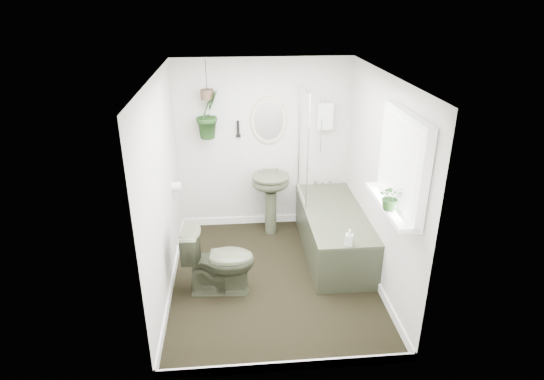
{
  "coord_description": "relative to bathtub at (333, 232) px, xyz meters",
  "views": [
    {
      "loc": [
        -0.41,
        -4.37,
        3.05
      ],
      "look_at": [
        0.0,
        0.15,
        1.05
      ],
      "focal_mm": 30.0,
      "sensor_mm": 36.0,
      "label": 1
    }
  ],
  "objects": [
    {
      "name": "toilet",
      "position": [
        -1.4,
        -0.66,
        0.1
      ],
      "size": [
        0.78,
        0.48,
        0.77
      ],
      "primitive_type": "imported",
      "rotation": [
        0.0,
        0.0,
        1.51
      ],
      "color": "#404530",
      "rests_on": "floor"
    },
    {
      "name": "sill_plant",
      "position": [
        0.17,
        -1.33,
        1.08
      ],
      "size": [
        0.26,
        0.24,
        0.24
      ],
      "primitive_type": "imported",
      "rotation": [
        0.0,
        0.0,
        -0.29
      ],
      "color": "black",
      "rests_on": "window_sill"
    },
    {
      "name": "toilet_roll_holder",
      "position": [
        -1.9,
        0.2,
        0.61
      ],
      "size": [
        0.11,
        0.11,
        0.11
      ],
      "primitive_type": "cylinder",
      "rotation": [
        0.0,
        1.57,
        0.0
      ],
      "color": "white",
      "rests_on": "wall_left"
    },
    {
      "name": "shower_box",
      "position": [
        0.0,
        0.84,
        1.26
      ],
      "size": [
        0.2,
        0.1,
        0.35
      ],
      "primitive_type": "cube",
      "color": "white",
      "rests_on": "wall_back"
    },
    {
      "name": "window_sill",
      "position": [
        0.22,
        -1.2,
        0.94
      ],
      "size": [
        0.18,
        1.0,
        0.04
      ],
      "primitive_type": "cube",
      "color": "white",
      "rests_on": "wall_right"
    },
    {
      "name": "wall_front",
      "position": [
        -0.8,
        -1.91,
        0.86
      ],
      "size": [
        2.3,
        0.02,
        2.3
      ],
      "primitive_type": "cube",
      "color": "silver",
      "rests_on": "ground"
    },
    {
      "name": "skirting",
      "position": [
        -0.8,
        -0.5,
        -0.24
      ],
      "size": [
        2.3,
        2.8,
        0.1
      ],
      "primitive_type": "cube",
      "color": "white",
      "rests_on": "floor"
    },
    {
      "name": "bathtub",
      "position": [
        0.0,
        0.0,
        0.0
      ],
      "size": [
        0.72,
        1.72,
        0.58
      ],
      "primitive_type": null,
      "color": "#404530",
      "rests_on": "floor"
    },
    {
      "name": "floor",
      "position": [
        -0.8,
        -0.5,
        -0.3
      ],
      "size": [
        2.3,
        2.8,
        0.02
      ],
      "primitive_type": "cube",
      "color": "black",
      "rests_on": "ground"
    },
    {
      "name": "hanging_pot",
      "position": [
        -1.5,
        0.75,
        1.59
      ],
      "size": [
        0.16,
        0.16,
        0.12
      ],
      "primitive_type": "cylinder",
      "color": "#4C3728",
      "rests_on": "ceiling"
    },
    {
      "name": "hanging_plant",
      "position": [
        -1.5,
        0.75,
        1.34
      ],
      "size": [
        0.42,
        0.43,
        0.61
      ],
      "primitive_type": "imported",
      "rotation": [
        0.0,
        0.0,
        0.94
      ],
      "color": "black",
      "rests_on": "ceiling"
    },
    {
      "name": "wall_back",
      "position": [
        -0.8,
        0.91,
        0.86
      ],
      "size": [
        2.3,
        0.02,
        2.3
      ],
      "primitive_type": "cube",
      "color": "silver",
      "rests_on": "ground"
    },
    {
      "name": "pedestal_sink",
      "position": [
        -0.73,
        0.6,
        0.13
      ],
      "size": [
        0.57,
        0.51,
        0.84
      ],
      "primitive_type": null,
      "rotation": [
        0.0,
        0.0,
        0.2
      ],
      "color": "#404530",
      "rests_on": "floor"
    },
    {
      "name": "wall_sconce",
      "position": [
        -1.13,
        0.86,
        1.11
      ],
      "size": [
        0.04,
        0.04,
        0.22
      ],
      "primitive_type": "cylinder",
      "color": "black",
      "rests_on": "wall_back"
    },
    {
      "name": "window_blinds",
      "position": [
        0.24,
        -1.2,
        1.36
      ],
      "size": [
        0.01,
        0.86,
        0.76
      ],
      "primitive_type": "cube",
      "color": "white",
      "rests_on": "wall_right"
    },
    {
      "name": "window_recess",
      "position": [
        0.29,
        -1.2,
        1.36
      ],
      "size": [
        0.08,
        1.0,
        0.9
      ],
      "primitive_type": "cube",
      "color": "white",
      "rests_on": "wall_right"
    },
    {
      "name": "bath_screen",
      "position": [
        -0.33,
        0.49,
        0.99
      ],
      "size": [
        0.04,
        0.72,
        1.4
      ],
      "primitive_type": null,
      "color": "silver",
      "rests_on": "bathtub"
    },
    {
      "name": "wall_right",
      "position": [
        0.36,
        -0.5,
        0.86
      ],
      "size": [
        0.02,
        2.8,
        2.3
      ],
      "primitive_type": "cube",
      "color": "silver",
      "rests_on": "ground"
    },
    {
      "name": "oval_mirror",
      "position": [
        -0.73,
        0.87,
        1.21
      ],
      "size": [
        0.46,
        0.03,
        0.62
      ],
      "primitive_type": "ellipsoid",
      "color": "beige",
      "rests_on": "wall_back"
    },
    {
      "name": "soap_bottle",
      "position": [
        -0.02,
        -0.79,
        0.38
      ],
      "size": [
        0.11,
        0.11,
        0.18
      ],
      "primitive_type": "imported",
      "rotation": [
        0.0,
        0.0,
        -0.39
      ],
      "color": "black",
      "rests_on": "bathtub"
    },
    {
      "name": "wall_left",
      "position": [
        -1.96,
        -0.5,
        0.86
      ],
      "size": [
        0.02,
        2.8,
        2.3
      ],
      "primitive_type": "cube",
      "color": "silver",
      "rests_on": "ground"
    },
    {
      "name": "ceiling",
      "position": [
        -0.8,
        -0.5,
        2.02
      ],
      "size": [
        2.3,
        2.8,
        0.02
      ],
      "primitive_type": "cube",
      "color": "white",
      "rests_on": "ground"
    }
  ]
}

